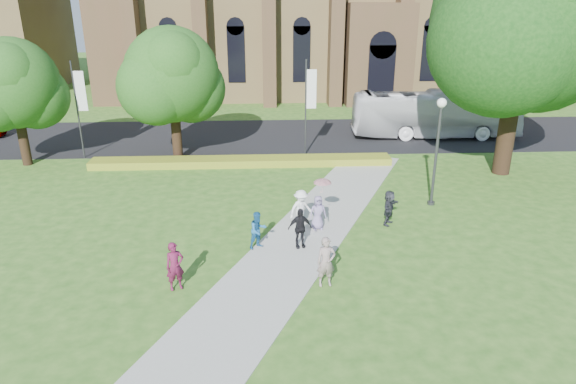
{
  "coord_description": "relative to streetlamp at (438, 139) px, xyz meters",
  "views": [
    {
      "loc": [
        -0.71,
        -16.44,
        9.63
      ],
      "look_at": [
        0.35,
        4.39,
        1.6
      ],
      "focal_mm": 32.0,
      "sensor_mm": 36.0,
      "label": 1
    }
  ],
  "objects": [
    {
      "name": "ground",
      "position": [
        -7.5,
        -6.5,
        -3.3
      ],
      "size": [
        160.0,
        160.0,
        0.0
      ],
      "primitive_type": "plane",
      "color": "#2C5B1B",
      "rests_on": "ground"
    },
    {
      "name": "road",
      "position": [
        -7.5,
        13.5,
        -3.29
      ],
      "size": [
        160.0,
        10.0,
        0.02
      ],
      "primitive_type": "cube",
      "color": "black",
      "rests_on": "ground"
    },
    {
      "name": "footpath",
      "position": [
        -7.5,
        -5.5,
        -3.28
      ],
      "size": [
        15.58,
        28.54,
        0.04
      ],
      "primitive_type": "cube",
      "rotation": [
        0.0,
        0.0,
        -0.44
      ],
      "color": "#B2B2A8",
      "rests_on": "ground"
    },
    {
      "name": "flower_hedge",
      "position": [
        -9.5,
        6.7,
        -3.07
      ],
      "size": [
        18.0,
        1.4,
        0.45
      ],
      "primitive_type": "cube",
      "color": "gold",
      "rests_on": "ground"
    },
    {
      "name": "streetlamp",
      "position": [
        0.0,
        0.0,
        0.0
      ],
      "size": [
        0.44,
        0.44,
        5.24
      ],
      "color": "#38383D",
      "rests_on": "ground"
    },
    {
      "name": "large_tree",
      "position": [
        5.5,
        4.5,
        5.07
      ],
      "size": [
        9.6,
        9.6,
        13.2
      ],
      "color": "#332114",
      "rests_on": "ground"
    },
    {
      "name": "street_tree_0",
      "position": [
        -22.5,
        7.5,
        1.58
      ],
      "size": [
        5.2,
        5.2,
        7.5
      ],
      "color": "#332114",
      "rests_on": "ground"
    },
    {
      "name": "street_tree_1",
      "position": [
        -13.5,
        8.0,
        1.93
      ],
      "size": [
        5.6,
        5.6,
        8.05
      ],
      "color": "#332114",
      "rests_on": "ground"
    },
    {
      "name": "banner_pole_0",
      "position": [
        -5.39,
        8.7,
        0.09
      ],
      "size": [
        0.7,
        0.1,
        6.0
      ],
      "color": "#38383D",
      "rests_on": "ground"
    },
    {
      "name": "banner_pole_1",
      "position": [
        -19.39,
        8.7,
        0.09
      ],
      "size": [
        0.7,
        0.1,
        6.0
      ],
      "color": "#38383D",
      "rests_on": "ground"
    },
    {
      "name": "tour_coach",
      "position": [
        4.14,
        12.71,
        -1.63
      ],
      "size": [
        11.89,
        3.25,
        3.28
      ],
      "primitive_type": "imported",
      "rotation": [
        0.0,
        0.0,
        1.53
      ],
      "color": "silver",
      "rests_on": "road"
    },
    {
      "name": "pedestrian_0",
      "position": [
        -11.31,
        -7.25,
        -2.38
      ],
      "size": [
        0.76,
        0.66,
        1.76
      ],
      "primitive_type": "imported",
      "rotation": [
        0.0,
        0.0,
        0.44
      ],
      "color": "#5C1534",
      "rests_on": "footpath"
    },
    {
      "name": "pedestrian_1",
      "position": [
        -8.46,
        -4.28,
        -2.48
      ],
      "size": [
        0.96,
        0.91,
        1.56
      ],
      "primitive_type": "imported",
      "rotation": [
        0.0,
        0.0,
        0.58
      ],
      "color": "#1C5A90",
      "rests_on": "footpath"
    },
    {
      "name": "pedestrian_2",
      "position": [
        -6.6,
        -2.41,
        -2.39
      ],
      "size": [
        1.3,
        1.11,
        1.74
      ],
      "primitive_type": "imported",
      "rotation": [
        0.0,
        0.0,
        0.51
      ],
      "color": "white",
      "rests_on": "footpath"
    },
    {
      "name": "pedestrian_3",
      "position": [
        -6.79,
        -4.29,
        -2.42
      ],
      "size": [
        1.05,
        0.61,
        1.68
      ],
      "primitive_type": "imported",
      "rotation": [
        0.0,
        0.0,
        0.22
      ],
      "color": "black",
      "rests_on": "footpath"
    },
    {
      "name": "pedestrian_4",
      "position": [
        -5.88,
        -2.6,
        -2.49
      ],
      "size": [
        0.82,
        0.6,
        1.53
      ],
      "primitive_type": "imported",
      "rotation": [
        0.0,
        0.0,
        0.17
      ],
      "color": "gray",
      "rests_on": "footpath"
    },
    {
      "name": "pedestrian_5",
      "position": [
        -2.68,
        -2.28,
        -2.46
      ],
      "size": [
        1.15,
        1.52,
        1.6
      ],
      "primitive_type": "imported",
      "rotation": [
        0.0,
        0.0,
        1.05
      ],
      "color": "#2B2D34",
      "rests_on": "footpath"
    },
    {
      "name": "pedestrian_6",
      "position": [
        -6.09,
        -7.28,
        -2.34
      ],
      "size": [
        0.72,
        0.52,
        1.84
      ],
      "primitive_type": "imported",
      "rotation": [
        0.0,
        0.0,
        0.12
      ],
      "color": "gray",
      "rests_on": "footpath"
    },
    {
      "name": "parasol",
      "position": [
        -5.7,
        -2.5,
        -1.4
      ],
      "size": [
        0.8,
        0.8,
        0.66
      ],
      "primitive_type": "imported",
      "rotation": [
        0.0,
        0.0,
        -0.06
      ],
      "color": "#EBA6C7",
      "rests_on": "pedestrian_4"
    }
  ]
}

